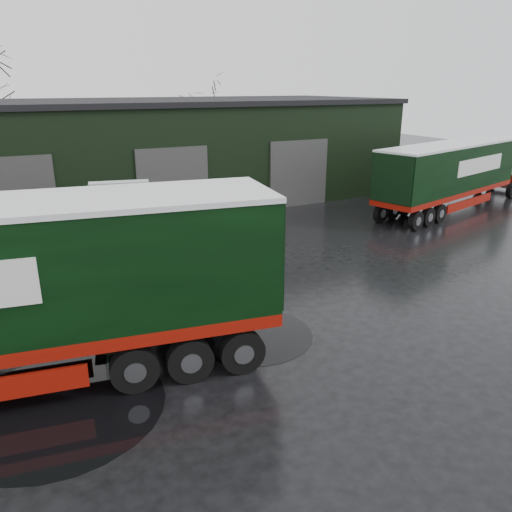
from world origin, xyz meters
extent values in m
plane|color=black|center=(0.00, 0.00, 0.00)|extent=(100.00, 100.00, 0.00)
cube|color=black|center=(2.00, 20.00, 3.00)|extent=(32.00, 12.00, 6.00)
cube|color=black|center=(2.00, 20.00, 6.15)|extent=(32.40, 12.40, 0.30)
cylinder|color=#073E9C|center=(-0.66, 5.28, 0.14)|extent=(0.32, 0.32, 0.28)
cylinder|color=black|center=(-0.23, -0.08, 0.00)|extent=(3.64, 3.64, 0.01)
cylinder|color=black|center=(1.53, 4.83, 0.00)|extent=(2.41, 2.41, 0.01)
cylinder|color=black|center=(-5.88, -1.23, 0.00)|extent=(4.92, 4.92, 0.01)
camera|label=1|loc=(-6.26, -12.11, 7.15)|focal=35.00mm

